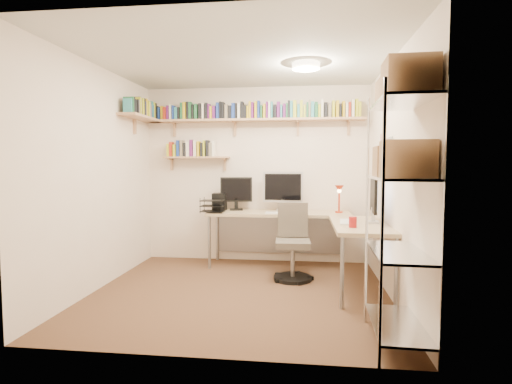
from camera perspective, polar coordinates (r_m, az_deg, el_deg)
ground at (r=4.51m, az=-2.32°, el=-14.12°), size 3.20×3.20×0.00m
room_shell at (r=4.29m, az=-2.32°, el=5.94°), size 3.24×3.04×2.52m
wall_shelves at (r=5.67m, az=-4.48°, el=10.32°), size 3.12×1.09×0.80m
corner_desk at (r=5.23m, az=4.63°, el=-3.29°), size 2.30×1.92×1.30m
office_chair at (r=4.94m, az=5.28°, el=-7.87°), size 0.49×0.50×0.93m
wire_rack at (r=3.21m, az=20.20°, el=6.41°), size 0.45×0.87×2.14m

